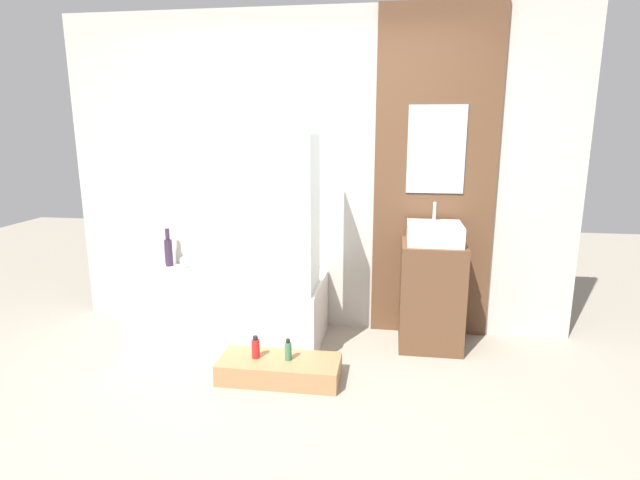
{
  "coord_description": "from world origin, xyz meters",
  "views": [
    {
      "loc": [
        0.65,
        -2.5,
        1.69
      ],
      "look_at": [
        0.18,
        0.69,
        0.96
      ],
      "focal_mm": 28.0,
      "sensor_mm": 36.0,
      "label": 1
    }
  ],
  "objects_px": {
    "bottle_soap_secondary": "(288,351)",
    "bathtub": "(232,309)",
    "sink": "(434,233)",
    "bottle_soap_primary": "(256,348)",
    "wooden_step_bench": "(280,369)",
    "vase_tall_dark": "(168,251)",
    "vase_round_light": "(186,262)"
  },
  "relations": [
    {
      "from": "bottle_soap_secondary",
      "to": "bottle_soap_primary",
      "type": "bearing_deg",
      "value": 180.0
    },
    {
      "from": "bottle_soap_primary",
      "to": "sink",
      "type": "bearing_deg",
      "value": 30.58
    },
    {
      "from": "bathtub",
      "to": "bottle_soap_secondary",
      "type": "height_order",
      "value": "bathtub"
    },
    {
      "from": "sink",
      "to": "bottle_soap_primary",
      "type": "height_order",
      "value": "sink"
    },
    {
      "from": "bathtub",
      "to": "vase_tall_dark",
      "type": "distance_m",
      "value": 0.82
    },
    {
      "from": "vase_tall_dark",
      "to": "bottle_soap_secondary",
      "type": "height_order",
      "value": "vase_tall_dark"
    },
    {
      "from": "wooden_step_bench",
      "to": "bottle_soap_secondary",
      "type": "relative_size",
      "value": 5.41
    },
    {
      "from": "wooden_step_bench",
      "to": "bottle_soap_secondary",
      "type": "height_order",
      "value": "bottle_soap_secondary"
    },
    {
      "from": "bathtub",
      "to": "vase_round_light",
      "type": "xyz_separation_m",
      "value": [
        -0.49,
        0.29,
        0.3
      ]
    },
    {
      "from": "vase_tall_dark",
      "to": "bottle_soap_primary",
      "type": "distance_m",
      "value": 1.42
    },
    {
      "from": "bathtub",
      "to": "wooden_step_bench",
      "type": "bearing_deg",
      "value": -48.04
    },
    {
      "from": "bathtub",
      "to": "bottle_soap_secondary",
      "type": "relative_size",
      "value": 9.63
    },
    {
      "from": "bathtub",
      "to": "vase_tall_dark",
      "type": "height_order",
      "value": "vase_tall_dark"
    },
    {
      "from": "vase_tall_dark",
      "to": "vase_round_light",
      "type": "relative_size",
      "value": 3.37
    },
    {
      "from": "vase_round_light",
      "to": "bottle_soap_secondary",
      "type": "xyz_separation_m",
      "value": [
        1.08,
        -0.87,
        -0.34
      ]
    },
    {
      "from": "bottle_soap_primary",
      "to": "vase_tall_dark",
      "type": "bearing_deg",
      "value": 138.73
    },
    {
      "from": "bathtub",
      "to": "wooden_step_bench",
      "type": "relative_size",
      "value": 1.78
    },
    {
      "from": "sink",
      "to": "bottle_soap_secondary",
      "type": "relative_size",
      "value": 2.66
    },
    {
      "from": "vase_round_light",
      "to": "wooden_step_bench",
      "type": "bearing_deg",
      "value": -40.56
    },
    {
      "from": "vase_round_light",
      "to": "bathtub",
      "type": "bearing_deg",
      "value": -30.14
    },
    {
      "from": "wooden_step_bench",
      "to": "sink",
      "type": "bearing_deg",
      "value": 34.35
    },
    {
      "from": "wooden_step_bench",
      "to": "vase_tall_dark",
      "type": "relative_size",
      "value": 2.5
    },
    {
      "from": "vase_round_light",
      "to": "bottle_soap_primary",
      "type": "distance_m",
      "value": 1.27
    },
    {
      "from": "vase_round_light",
      "to": "bottle_soap_secondary",
      "type": "relative_size",
      "value": 0.64
    },
    {
      "from": "vase_round_light",
      "to": "bottle_soap_primary",
      "type": "relative_size",
      "value": 0.61
    },
    {
      "from": "sink",
      "to": "vase_round_light",
      "type": "xyz_separation_m",
      "value": [
        -2.07,
        0.16,
        -0.35
      ]
    },
    {
      "from": "wooden_step_bench",
      "to": "bottle_soap_primary",
      "type": "bearing_deg",
      "value": 180.0
    },
    {
      "from": "wooden_step_bench",
      "to": "sink",
      "type": "relative_size",
      "value": 2.03
    },
    {
      "from": "sink",
      "to": "bottle_soap_primary",
      "type": "xyz_separation_m",
      "value": [
        -1.21,
        -0.72,
        -0.69
      ]
    },
    {
      "from": "bottle_soap_secondary",
      "to": "bathtub",
      "type": "bearing_deg",
      "value": 135.12
    },
    {
      "from": "vase_tall_dark",
      "to": "vase_round_light",
      "type": "distance_m",
      "value": 0.18
    },
    {
      "from": "wooden_step_bench",
      "to": "vase_round_light",
      "type": "relative_size",
      "value": 8.41
    }
  ]
}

